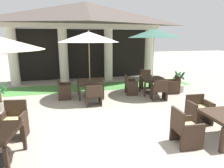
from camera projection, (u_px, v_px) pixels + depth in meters
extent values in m
plane|color=#9E9384|center=(126.00, 145.00, 4.62)|extent=(60.00, 60.00, 0.00)
cylinder|color=beige|center=(13.00, 57.00, 10.26)|extent=(0.50, 0.50, 2.99)
cylinder|color=beige|center=(63.00, 56.00, 10.88)|extent=(0.50, 0.50, 2.99)
cylinder|color=beige|center=(108.00, 55.00, 11.49)|extent=(0.50, 0.50, 2.99)
cylinder|color=beige|center=(149.00, 54.00, 12.11)|extent=(0.50, 0.50, 2.99)
cube|color=beige|center=(86.00, 26.00, 10.81)|extent=(8.55, 0.70, 0.24)
pyramid|color=#514742|center=(85.00, 13.00, 10.65)|extent=(8.95, 3.20, 1.17)
cube|color=black|center=(85.00, 54.00, 12.03)|extent=(8.35, 0.16, 2.99)
cube|color=#47843D|center=(91.00, 87.00, 10.09)|extent=(10.75, 1.72, 0.01)
cube|color=#38281E|center=(152.00, 78.00, 8.75)|extent=(1.10, 1.10, 0.05)
cube|color=#38281E|center=(152.00, 80.00, 8.76)|extent=(1.01, 1.01, 0.08)
cube|color=#38281E|center=(145.00, 90.00, 8.36)|extent=(0.08, 0.08, 0.60)
cube|color=#38281E|center=(165.00, 89.00, 8.45)|extent=(0.08, 0.08, 0.60)
cube|color=#38281E|center=(140.00, 85.00, 9.23)|extent=(0.08, 0.08, 0.60)
cube|color=#38281E|center=(158.00, 85.00, 9.32)|extent=(0.08, 0.08, 0.60)
cube|color=#2D2D2D|center=(152.00, 92.00, 8.90)|extent=(0.42, 0.42, 0.10)
cylinder|color=beige|center=(153.00, 65.00, 8.61)|extent=(0.04, 0.04, 2.63)
cone|color=#33594C|center=(154.00, 33.00, 8.30)|extent=(2.28, 2.28, 0.39)
sphere|color=beige|center=(155.00, 28.00, 8.24)|extent=(0.06, 0.06, 0.06)
cube|color=#38281E|center=(172.00, 85.00, 8.91)|extent=(0.61, 0.60, 0.07)
cube|color=#E0CC7F|center=(172.00, 83.00, 8.90)|extent=(0.56, 0.56, 0.05)
cube|color=#38281E|center=(178.00, 80.00, 8.89)|extent=(0.14, 0.53, 0.37)
cube|color=#38281E|center=(174.00, 88.00, 8.70)|extent=(0.54, 0.14, 0.60)
cube|color=#38281E|center=(170.00, 85.00, 9.17)|extent=(0.54, 0.14, 0.60)
cube|color=#38281E|center=(169.00, 91.00, 8.71)|extent=(0.06, 0.06, 0.35)
cube|color=#38281E|center=(165.00, 88.00, 9.17)|extent=(0.06, 0.06, 0.35)
cube|color=#38281E|center=(179.00, 90.00, 8.76)|extent=(0.06, 0.06, 0.35)
cube|color=#38281E|center=(175.00, 88.00, 9.22)|extent=(0.06, 0.06, 0.35)
cube|color=#38281E|center=(146.00, 80.00, 9.73)|extent=(0.61, 0.59, 0.07)
cube|color=#E0CC7F|center=(146.00, 79.00, 9.72)|extent=(0.56, 0.54, 0.05)
cube|color=#38281E|center=(145.00, 74.00, 9.90)|extent=(0.54, 0.14, 0.45)
cube|color=#38281E|center=(151.00, 82.00, 9.78)|extent=(0.14, 0.52, 0.67)
cube|color=#38281E|center=(141.00, 82.00, 9.73)|extent=(0.14, 0.52, 0.67)
cube|color=#38281E|center=(152.00, 85.00, 9.59)|extent=(0.06, 0.06, 0.39)
cube|color=#38281E|center=(143.00, 86.00, 9.54)|extent=(0.06, 0.06, 0.39)
cube|color=#38281E|center=(149.00, 83.00, 10.03)|extent=(0.06, 0.06, 0.39)
cube|color=#38281E|center=(140.00, 84.00, 9.99)|extent=(0.06, 0.06, 0.39)
cube|color=#38281E|center=(131.00, 86.00, 8.73)|extent=(0.57, 0.68, 0.07)
cube|color=#E0CC7F|center=(131.00, 84.00, 8.71)|extent=(0.52, 0.63, 0.05)
cube|color=#38281E|center=(126.00, 80.00, 8.65)|extent=(0.15, 0.62, 0.43)
cube|color=#38281E|center=(130.00, 86.00, 9.02)|extent=(0.48, 0.13, 0.64)
cube|color=#38281E|center=(132.00, 89.00, 8.46)|extent=(0.48, 0.13, 0.64)
cube|color=#38281E|center=(134.00, 88.00, 9.07)|extent=(0.06, 0.06, 0.36)
cube|color=#38281E|center=(137.00, 92.00, 8.52)|extent=(0.06, 0.06, 0.36)
cube|color=#38281E|center=(125.00, 89.00, 9.03)|extent=(0.06, 0.06, 0.36)
cube|color=#38281E|center=(128.00, 92.00, 8.48)|extent=(0.06, 0.06, 0.36)
cube|color=#38281E|center=(159.00, 90.00, 7.89)|extent=(0.63, 0.56, 0.07)
cube|color=#E0CC7F|center=(159.00, 89.00, 7.88)|extent=(0.58, 0.51, 0.05)
cube|color=#38281E|center=(161.00, 86.00, 7.62)|extent=(0.57, 0.14, 0.42)
cube|color=#38281E|center=(153.00, 92.00, 7.89)|extent=(0.13, 0.48, 0.66)
cube|color=#38281E|center=(165.00, 92.00, 7.94)|extent=(0.13, 0.48, 0.66)
cube|color=#38281E|center=(151.00, 94.00, 8.12)|extent=(0.06, 0.06, 0.38)
cube|color=#38281E|center=(163.00, 94.00, 8.17)|extent=(0.06, 0.06, 0.38)
cube|color=#38281E|center=(154.00, 97.00, 7.71)|extent=(0.06, 0.06, 0.38)
cube|color=#38281E|center=(167.00, 97.00, 7.76)|extent=(0.06, 0.06, 0.38)
cube|color=#38281E|center=(7.00, 162.00, 3.49)|extent=(0.08, 0.08, 0.59)
cube|color=#38281E|center=(24.00, 138.00, 4.35)|extent=(0.08, 0.08, 0.59)
cube|color=#38281E|center=(14.00, 122.00, 4.85)|extent=(0.61, 0.56, 0.07)
cube|color=#E0CC7F|center=(13.00, 120.00, 4.84)|extent=(0.56, 0.52, 0.05)
cube|color=#38281E|center=(16.00, 109.00, 5.00)|extent=(0.54, 0.15, 0.48)
cube|color=#38281E|center=(24.00, 125.00, 4.89)|extent=(0.14, 0.49, 0.66)
cube|color=#38281E|center=(4.00, 126.00, 4.85)|extent=(0.14, 0.49, 0.66)
cube|color=#38281E|center=(22.00, 134.00, 4.72)|extent=(0.06, 0.06, 0.38)
cube|color=#38281E|center=(1.00, 135.00, 4.68)|extent=(0.06, 0.06, 0.38)
cube|color=#38281E|center=(27.00, 127.00, 5.13)|extent=(0.06, 0.06, 0.38)
cube|color=#38281E|center=(8.00, 127.00, 5.09)|extent=(0.06, 0.06, 0.38)
cube|color=#38281E|center=(222.00, 140.00, 4.23)|extent=(0.07, 0.07, 0.60)
cube|color=#38281E|center=(197.00, 123.00, 5.10)|extent=(0.07, 0.07, 0.60)
cube|color=#38281E|center=(187.00, 129.00, 4.54)|extent=(0.59, 0.57, 0.07)
cube|color=#E0CC7F|center=(187.00, 127.00, 4.53)|extent=(0.54, 0.53, 0.05)
cube|color=#38281E|center=(177.00, 119.00, 4.43)|extent=(0.09, 0.54, 0.47)
cube|color=#38281E|center=(181.00, 128.00, 4.80)|extent=(0.56, 0.09, 0.62)
cube|color=#38281E|center=(193.00, 138.00, 4.32)|extent=(0.56, 0.09, 0.62)
cube|color=#38281E|center=(190.00, 132.00, 4.87)|extent=(0.06, 0.06, 0.35)
cube|color=#38281E|center=(202.00, 142.00, 4.40)|extent=(0.06, 0.06, 0.35)
cube|color=#38281E|center=(171.00, 134.00, 4.78)|extent=(0.06, 0.06, 0.35)
cube|color=#38281E|center=(182.00, 144.00, 4.31)|extent=(0.06, 0.06, 0.35)
cube|color=#38281E|center=(199.00, 110.00, 5.72)|extent=(0.62, 0.59, 0.07)
cube|color=#E0CC7F|center=(199.00, 108.00, 5.70)|extent=(0.57, 0.55, 0.05)
cube|color=#38281E|center=(195.00, 100.00, 5.91)|extent=(0.59, 0.10, 0.37)
cube|color=#38281E|center=(207.00, 112.00, 5.78)|extent=(0.09, 0.56, 0.67)
cube|color=#38281E|center=(191.00, 113.00, 5.68)|extent=(0.09, 0.56, 0.67)
cube|color=#38281E|center=(212.00, 120.00, 5.57)|extent=(0.06, 0.06, 0.37)
cube|color=#38281E|center=(195.00, 121.00, 5.48)|extent=(0.06, 0.06, 0.37)
cube|color=#38281E|center=(201.00, 113.00, 6.05)|extent=(0.06, 0.06, 0.37)
cube|color=#38281E|center=(186.00, 115.00, 5.96)|extent=(0.06, 0.06, 0.37)
cube|color=#38281E|center=(90.00, 81.00, 8.22)|extent=(1.06, 1.06, 0.05)
cube|color=#38281E|center=(90.00, 82.00, 8.23)|extent=(0.97, 0.97, 0.08)
cube|color=#38281E|center=(79.00, 94.00, 7.75)|extent=(0.07, 0.07, 0.60)
cube|color=#38281E|center=(103.00, 92.00, 7.96)|extent=(0.07, 0.07, 0.60)
cube|color=#38281E|center=(78.00, 88.00, 8.67)|extent=(0.07, 0.07, 0.60)
cube|color=#38281E|center=(99.00, 87.00, 8.87)|extent=(0.07, 0.07, 0.60)
cube|color=#2D2D2D|center=(90.00, 96.00, 8.37)|extent=(0.48, 0.48, 0.07)
cylinder|color=olive|center=(90.00, 68.00, 8.10)|extent=(0.04, 0.04, 2.47)
cone|color=white|center=(89.00, 37.00, 7.80)|extent=(2.46, 2.46, 0.41)
sphere|color=olive|center=(89.00, 31.00, 7.75)|extent=(0.06, 0.06, 0.06)
cube|color=#38281E|center=(65.00, 90.00, 8.07)|extent=(0.53, 0.59, 0.07)
cube|color=#E0CC7F|center=(65.00, 88.00, 8.05)|extent=(0.49, 0.55, 0.05)
cube|color=#38281E|center=(59.00, 85.00, 7.96)|extent=(0.08, 0.58, 0.39)
cube|color=#38281E|center=(65.00, 90.00, 8.34)|extent=(0.51, 0.07, 0.63)
cube|color=#38281E|center=(65.00, 93.00, 7.83)|extent=(0.51, 0.07, 0.63)
cube|color=#38281E|center=(71.00, 92.00, 8.41)|extent=(0.06, 0.06, 0.35)
cube|color=#38281E|center=(71.00, 96.00, 7.92)|extent=(0.06, 0.06, 0.35)
cube|color=#38281E|center=(60.00, 93.00, 8.31)|extent=(0.06, 0.06, 0.35)
cube|color=#38281E|center=(59.00, 97.00, 7.82)|extent=(0.06, 0.06, 0.35)
cube|color=#38281E|center=(93.00, 95.00, 7.29)|extent=(0.58, 0.55, 0.07)
cube|color=#E0CC7F|center=(93.00, 93.00, 7.28)|extent=(0.53, 0.51, 0.05)
cube|color=#38281E|center=(94.00, 91.00, 7.01)|extent=(0.57, 0.08, 0.37)
cube|color=#38281E|center=(86.00, 97.00, 7.25)|extent=(0.07, 0.53, 0.63)
cube|color=#38281E|center=(100.00, 96.00, 7.36)|extent=(0.07, 0.53, 0.63)
cube|color=#38281E|center=(86.00, 99.00, 7.51)|extent=(0.06, 0.06, 0.36)
cube|color=#38281E|center=(99.00, 98.00, 7.62)|extent=(0.06, 0.06, 0.36)
cube|color=#38281E|center=(87.00, 103.00, 7.06)|extent=(0.06, 0.06, 0.36)
cube|color=#38281E|center=(101.00, 102.00, 7.17)|extent=(0.06, 0.06, 0.36)
cylinder|color=#B2AD9E|center=(1.00, 106.00, 6.81)|extent=(0.37, 0.37, 0.30)
cylinder|color=brown|center=(0.00, 98.00, 6.73)|extent=(0.07, 0.07, 0.32)
ellipsoid|color=#387F42|center=(5.00, 89.00, 6.70)|extent=(0.12, 0.42, 0.37)
ellipsoid|color=#387F42|center=(3.00, 87.00, 6.83)|extent=(0.44, 0.25, 0.43)
ellipsoid|color=#387F42|center=(0.00, 91.00, 6.56)|extent=(0.35, 0.21, 0.32)
cylinder|color=#B2AD9E|center=(179.00, 88.00, 9.15)|extent=(0.49, 0.49, 0.33)
cylinder|color=brown|center=(179.00, 82.00, 9.09)|extent=(0.07, 0.07, 0.27)
ellipsoid|color=#1E562D|center=(182.00, 75.00, 9.05)|extent=(0.11, 0.37, 0.43)
ellipsoid|color=#1E562D|center=(177.00, 75.00, 9.22)|extent=(0.47, 0.10, 0.38)
ellipsoid|color=#1E562D|center=(177.00, 75.00, 8.97)|extent=(0.11, 0.36, 0.46)
ellipsoid|color=#1E562D|center=(182.00, 77.00, 8.89)|extent=(0.38, 0.16, 0.35)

